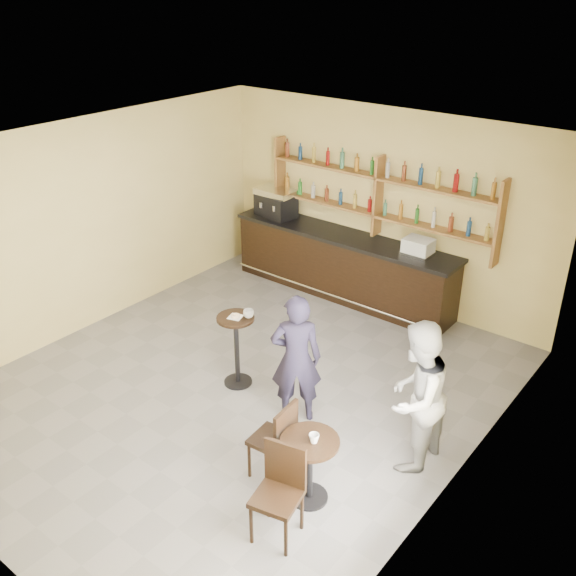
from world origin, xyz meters
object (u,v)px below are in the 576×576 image
Objects in this scene: pedestal_table at (237,351)px; chair_south at (277,497)px; chair_west at (272,438)px; patron_second at (416,397)px; bar_counter at (343,265)px; man_main at (296,359)px; cafe_table at (309,470)px; espresso_machine at (276,203)px; pastry_case at (418,247)px.

chair_south is at bearing -39.51° from pedestal_table.
patron_second is (1.11, 1.12, 0.41)m from chair_west.
bar_counter is 2.40× the size of man_main.
man_main is at bearing -65.61° from bar_counter.
pedestal_table is 1.31× the size of cafe_table.
espresso_machine is 2.81m from pastry_case.
chair_south is 1.88m from patron_second.
pedestal_table is at bearing -83.04° from bar_counter.
man_main reaches higher than chair_south.
pastry_case is 0.57× the size of cafe_table.
pedestal_table is (-0.98, -3.07, -0.73)m from pastry_case.
pastry_case is 4.23m from chair_west.
pedestal_table is at bearing -109.21° from pastry_case.
patron_second reaches higher than pastry_case.
pastry_case is (1.36, 0.00, 0.69)m from bar_counter.
pastry_case reaches higher than pedestal_table.
pastry_case is at bearing 0.00° from bar_counter.
espresso_machine is at bearing 116.31° from chair_south.
man_main is at bearing -90.13° from pastry_case.
espresso_machine is at bearing 180.00° from bar_counter.
pastry_case is 0.44× the size of chair_south.
cafe_table is at bearing -40.31° from espresso_machine.
pastry_case is at bearing -152.06° from patron_second.
cafe_table is (0.96, -1.02, -0.46)m from man_main.
cafe_table is 0.77× the size of chair_south.
patron_second reaches higher than pedestal_table.
chair_west is (3.29, -4.13, -0.87)m from espresso_machine.
man_main is at bearing -84.47° from patron_second.
bar_counter is 5.90× the size of espresso_machine.
patron_second reaches higher than chair_west.
pastry_case is at bearing -126.20° from man_main.
pedestal_table reaches higher than chair_south.
man_main is 1.48m from cafe_table.
patron_second is at bearing 64.51° from cafe_table.
espresso_machine is 6.22m from chair_south.
pedestal_table is 1.01× the size of chair_south.
chair_west is at bearing -65.92° from bar_counter.
chair_west is at bearing -44.68° from patron_second.
patron_second reaches higher than espresso_machine.
espresso_machine reaches higher than pastry_case.
bar_counter is 4.52m from chair_west.
espresso_machine is 0.68× the size of chair_south.
patron_second reaches higher than chair_south.
espresso_machine is 4.30m from man_main.
man_main is 1.76× the size of chair_west.
bar_counter reaches higher than chair_west.
bar_counter reaches higher than pedestal_table.
man_main is at bearing 133.30° from cafe_table.
chair_west is at bearing 75.52° from man_main.
espresso_machine is (-1.45, 0.00, 0.80)m from bar_counter.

